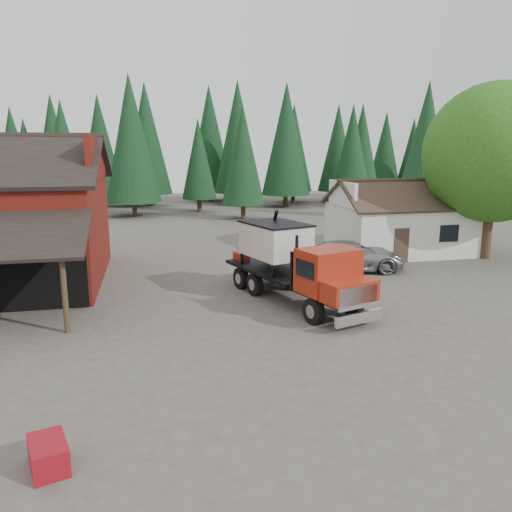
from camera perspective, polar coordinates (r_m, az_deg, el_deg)
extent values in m
plane|color=#4D463D|center=(17.20, -2.75, -9.76)|extent=(120.00, 120.00, 0.00)
cube|color=maroon|center=(25.88, -17.83, 10.64)|extent=(0.25, 7.00, 2.00)
cylinder|color=#382619|center=(18.80, -21.03, -4.15)|extent=(0.20, 0.20, 2.80)
cube|color=silver|center=(33.05, 16.17, 3.08)|extent=(8.00, 6.00, 3.00)
cube|color=#38281E|center=(31.49, 17.69, 6.70)|extent=(8.60, 3.42, 1.80)
cube|color=#38281E|center=(34.12, 15.21, 7.21)|extent=(8.60, 3.42, 1.80)
cube|color=silver|center=(31.10, 9.85, 7.02)|extent=(0.20, 4.20, 1.50)
cube|color=silver|center=(34.87, 22.24, 6.84)|extent=(0.20, 4.20, 1.50)
cube|color=#38281E|center=(29.81, 16.28, 1.16)|extent=(0.90, 0.06, 2.00)
cube|color=black|center=(31.23, 21.21, 2.43)|extent=(1.20, 0.06, 1.00)
cylinder|color=#382619|center=(32.68, 24.87, 2.52)|extent=(0.60, 0.60, 3.20)
sphere|color=#225413|center=(32.33, 25.60, 10.58)|extent=(8.00, 8.00, 8.00)
sphere|color=#225413|center=(32.30, 22.83, 8.68)|extent=(4.40, 4.40, 4.40)
cylinder|color=#382619|center=(46.89, -1.47, 5.22)|extent=(0.44, 0.44, 1.60)
cone|color=black|center=(46.55, -1.50, 11.46)|extent=(3.96, 3.96, 9.00)
cylinder|color=#382619|center=(48.75, 18.34, 4.88)|extent=(0.44, 0.44, 1.60)
cone|color=black|center=(48.44, 18.82, 12.05)|extent=(4.84, 4.84, 11.00)
cylinder|color=#382619|center=(50.10, -13.70, 5.32)|extent=(0.44, 0.44, 1.60)
cone|color=black|center=(49.80, -14.08, 12.88)|extent=(5.28, 5.28, 12.00)
cylinder|color=black|center=(18.79, 6.61, -6.28)|extent=(0.62, 1.05, 1.00)
cylinder|color=black|center=(19.95, 11.02, -5.34)|extent=(0.62, 1.05, 1.00)
cylinder|color=black|center=(22.27, -0.14, -3.27)|extent=(0.62, 1.05, 1.00)
cylinder|color=black|center=(23.26, 3.93, -2.63)|extent=(0.62, 1.05, 1.00)
cylinder|color=black|center=(23.34, -1.71, -2.55)|extent=(0.62, 1.05, 1.00)
cylinder|color=black|center=(24.28, 2.25, -1.98)|extent=(0.62, 1.05, 1.00)
cube|color=black|center=(21.48, 4.02, -2.87)|extent=(3.40, 7.73, 0.36)
cube|color=silver|center=(18.35, 11.67, -6.92)|extent=(2.04, 0.81, 0.41)
cube|color=silver|center=(18.19, 11.57, -4.68)|extent=(1.67, 0.63, 0.82)
cube|color=maroon|center=(18.54, 10.47, -3.87)|extent=(2.31, 1.76, 0.77)
cube|color=maroon|center=(19.29, 8.25, -1.63)|extent=(2.56, 2.15, 1.68)
cube|color=black|center=(18.68, 9.66, -1.27)|extent=(1.83, 0.67, 0.82)
cylinder|color=black|center=(19.29, 4.67, -0.03)|extent=(0.16, 0.16, 1.64)
cube|color=black|center=(20.00, 6.63, -1.23)|extent=(2.15, 0.80, 1.45)
cube|color=black|center=(22.45, 2.20, -1.55)|extent=(3.85, 5.73, 0.15)
cube|color=silver|center=(22.17, 2.23, 1.83)|extent=(2.93, 3.50, 1.45)
cone|color=silver|center=(22.35, 2.21, -0.46)|extent=(2.53, 2.53, 0.64)
cube|color=black|center=(22.05, 2.24, 3.74)|extent=(3.04, 3.62, 0.07)
cylinder|color=black|center=(23.53, 1.68, 2.21)|extent=(0.28, 2.02, 2.77)
cube|color=maroon|center=(23.95, -1.70, -0.05)|extent=(0.75, 0.86, 0.41)
cylinder|color=silver|center=(20.65, 9.41, -3.88)|extent=(0.77, 1.02, 0.51)
imported|color=#95969C|center=(27.36, 10.88, 0.03)|extent=(6.08, 3.74, 1.57)
cube|color=maroon|center=(11.73, -22.64, -20.25)|extent=(1.00, 1.26, 0.60)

